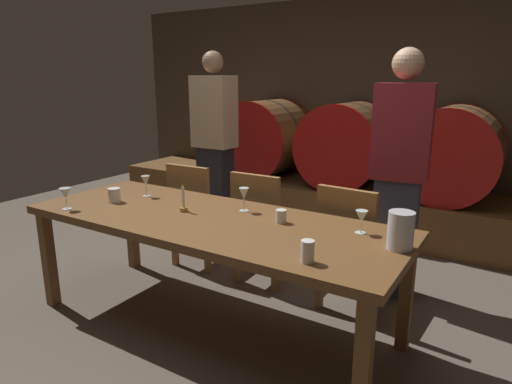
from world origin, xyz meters
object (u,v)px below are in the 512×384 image
Objects in this scene: chair_center at (262,222)px; pitcher at (401,231)px; dining_table at (210,228)px; cup_center at (281,216)px; wine_glass_center_right at (244,194)px; guest_right at (399,175)px; chair_left at (197,210)px; wine_glass_far_right at (361,217)px; cup_right at (308,251)px; cup_left at (114,195)px; wine_glass_center_left at (146,182)px; wine_barrel_right at (452,153)px; candle_center at (183,204)px; wine_barrel_left at (266,138)px; guest_left at (215,148)px; wine_barrel_center at (347,145)px; wine_glass_far_left at (65,194)px; chair_right at (351,242)px.

chair_center is 4.56× the size of pitcher.
cup_center reaches higher than dining_table.
dining_table is 0.30m from wine_glass_center_right.
chair_left is at bearing 5.96° from guest_right.
wine_glass_far_right is at bearing 151.53° from chair_center.
pitcher reaches higher than cup_right.
cup_left is at bearing 171.45° from cup_right.
wine_glass_center_left is (-1.55, -0.88, -0.06)m from guest_right.
dining_table is 0.98m from chair_left.
wine_barrel_right reaches higher than wine_glass_center_right.
candle_center is at bearing -117.63° from wine_barrel_right.
chair_center is 5.83× the size of wine_glass_center_left.
candle_center is (0.78, -2.35, -0.10)m from wine_barrel_left.
cup_left is (-0.72, -0.76, 0.29)m from chair_center.
wine_glass_far_right is 1.67m from cup_left.
guest_left reaches higher than cup_left.
chair_center is 0.50× the size of guest_right.
wine_glass_far_left is (-0.89, -2.71, -0.04)m from wine_barrel_center.
cup_center is at bearing -57.50° from wine_barrel_left.
wine_barrel_left reaches higher than cup_left.
chair_right is at bearing 62.95° from cup_center.
guest_right is (-0.15, -1.32, 0.03)m from wine_barrel_right.
wine_barrel_left is at bearing 112.86° from dining_table.
guest_left is 2.07m from wine_glass_far_right.
chair_left is 6.78× the size of wine_glass_far_right.
chair_right is 11.24× the size of cup_center.
wine_glass_far_left is at bearing -159.40° from cup_center.
wine_barrel_left is at bearing 123.98° from cup_right.
wine_glass_far_right is at bearing 9.62° from cup_left.
wine_glass_center_left is 1.41× the size of cup_right.
guest_right reaches higher than cup_left.
wine_barrel_left is at bearing -85.22° from guest_left.
guest_left reaches higher than cup_right.
chair_center is at bearing 46.59° from cup_left.
guest_left is at bearing -150.08° from wine_barrel_right.
wine_barrel_right reaches higher than chair_center.
wine_glass_far_left is (-1.57, -1.00, 0.34)m from chair_right.
wine_glass_center_left is at bearing 100.78° from guest_left.
dining_table is at bearing -113.11° from wine_barrel_right.
chair_center is at bearing -0.13° from chair_right.
pitcher is 1.89m from cup_left.
wine_glass_center_left reaches higher than cup_right.
wine_barrel_right is 9.09× the size of cup_left.
chair_center is 4.80× the size of candle_center.
wine_glass_far_left is 1.40m from cup_center.
cup_center is at bearing 130.59° from cup_right.
chair_center is at bearing -122.36° from wine_barrel_right.
cup_left reaches higher than cup_center.
pitcher is (1.16, -0.61, 0.33)m from chair_center.
wine_barrel_left is at bearing 132.96° from pitcher.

